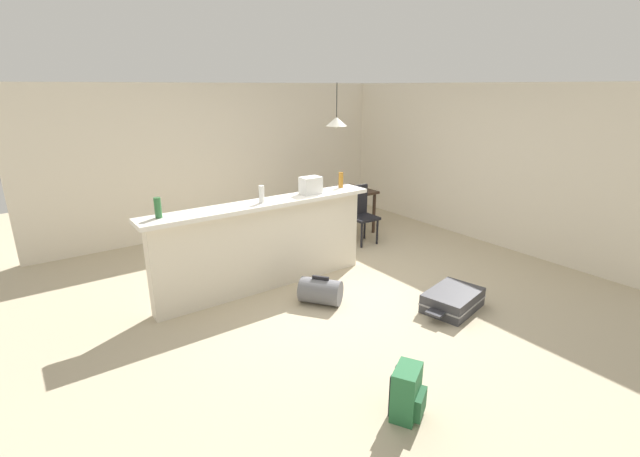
# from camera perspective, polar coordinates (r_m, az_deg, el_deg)

# --- Properties ---
(ground_plane) EXTENTS (13.00, 13.00, 0.05)m
(ground_plane) POSITION_cam_1_polar(r_m,az_deg,el_deg) (5.84, 1.83, -7.20)
(ground_plane) COLOR #BCAD8E
(wall_back) EXTENTS (6.60, 0.10, 2.50)m
(wall_back) POSITION_cam_1_polar(r_m,az_deg,el_deg) (8.02, -11.62, 8.91)
(wall_back) COLOR silver
(wall_back) RESTS_ON ground_plane
(wall_right) EXTENTS (0.10, 6.00, 2.50)m
(wall_right) POSITION_cam_1_polar(r_m,az_deg,el_deg) (7.81, 18.75, 8.11)
(wall_right) COLOR silver
(wall_right) RESTS_ON ground_plane
(partition_half_wall) EXTENTS (2.80, 0.20, 1.07)m
(partition_half_wall) POSITION_cam_1_polar(r_m,az_deg,el_deg) (5.53, -7.10, -2.48)
(partition_half_wall) COLOR silver
(partition_half_wall) RESTS_ON ground_plane
(bar_countertop) EXTENTS (2.96, 0.40, 0.05)m
(bar_countertop) POSITION_cam_1_polar(r_m,az_deg,el_deg) (5.37, -7.33, 3.15)
(bar_countertop) COLOR white
(bar_countertop) RESTS_ON partition_half_wall
(bottle_green) EXTENTS (0.07, 0.07, 0.22)m
(bottle_green) POSITION_cam_1_polar(r_m,az_deg,el_deg) (4.94, -20.13, 2.52)
(bottle_green) COLOR #2D6B38
(bottle_green) RESTS_ON bar_countertop
(bottle_white) EXTENTS (0.06, 0.06, 0.21)m
(bottle_white) POSITION_cam_1_polar(r_m,az_deg,el_deg) (5.30, -7.52, 4.39)
(bottle_white) COLOR silver
(bottle_white) RESTS_ON bar_countertop
(bottle_amber) EXTENTS (0.07, 0.07, 0.21)m
(bottle_amber) POSITION_cam_1_polar(r_m,az_deg,el_deg) (6.07, 2.70, 6.25)
(bottle_amber) COLOR #9E661E
(bottle_amber) RESTS_ON bar_countertop
(grocery_bag) EXTENTS (0.26, 0.18, 0.22)m
(grocery_bag) POSITION_cam_1_polar(r_m,az_deg,el_deg) (5.70, -1.21, 5.56)
(grocery_bag) COLOR silver
(grocery_bag) RESTS_ON bar_countertop
(dining_table) EXTENTS (1.10, 0.80, 0.74)m
(dining_table) POSITION_cam_1_polar(r_m,az_deg,el_deg) (7.59, 2.55, 4.11)
(dining_table) COLOR #332319
(dining_table) RESTS_ON ground_plane
(dining_chair_near_partition) EXTENTS (0.41, 0.41, 0.93)m
(dining_chair_near_partition) POSITION_cam_1_polar(r_m,az_deg,el_deg) (7.19, 5.25, 2.20)
(dining_chair_near_partition) COLOR black
(dining_chair_near_partition) RESTS_ON ground_plane
(pendant_lamp) EXTENTS (0.34, 0.34, 0.71)m
(pendant_lamp) POSITION_cam_1_polar(r_m,az_deg,el_deg) (7.32, 2.14, 13.58)
(pendant_lamp) COLOR black
(suitcase_flat_charcoal) EXTENTS (0.88, 0.63, 0.22)m
(suitcase_flat_charcoal) POSITION_cam_1_polar(r_m,az_deg,el_deg) (5.36, 16.67, -8.82)
(suitcase_flat_charcoal) COLOR #38383D
(suitcase_flat_charcoal) RESTS_ON ground_plane
(duffel_bag_grey) EXTENTS (0.53, 0.56, 0.34)m
(duffel_bag_grey) POSITION_cam_1_polar(r_m,az_deg,el_deg) (5.25, 0.07, -8.06)
(duffel_bag_grey) COLOR slate
(duffel_bag_grey) RESTS_ON ground_plane
(backpack_green) EXTENTS (0.33, 0.32, 0.42)m
(backpack_green) POSITION_cam_1_polar(r_m,az_deg,el_deg) (3.69, 11.16, -20.07)
(backpack_green) COLOR #286B3D
(backpack_green) RESTS_ON ground_plane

